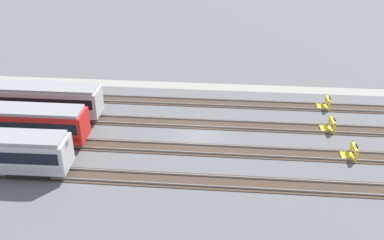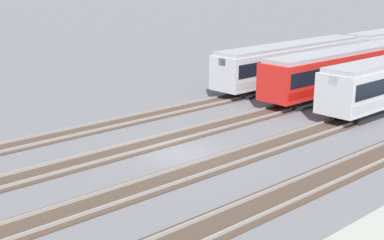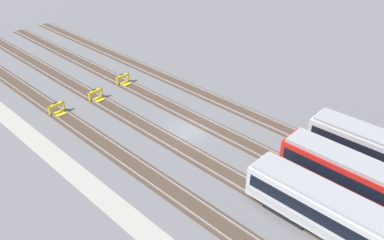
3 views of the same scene
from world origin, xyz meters
name	(u,v)px [view 1 (image 1 of 3)]	position (x,y,z in m)	size (l,w,h in m)	color
ground_plane	(199,136)	(0.00, 0.00, 0.00)	(400.00, 400.00, 0.00)	slate
service_walkway	(206,87)	(0.00, -11.96, 0.00)	(54.00, 2.00, 0.01)	#9E9E93
rail_track_nearest	(204,102)	(0.00, -7.48, 0.04)	(90.00, 2.23, 0.21)	#47382D
rail_track_near_inner	(201,124)	(0.00, -2.49, 0.04)	(90.00, 2.24, 0.21)	#47382D
rail_track_middle	(197,149)	(0.00, 2.49, 0.04)	(90.00, 2.24, 0.21)	#47382D
rail_track_far_inner	(193,181)	(0.00, 7.48, 0.04)	(90.00, 2.23, 0.21)	#47382D
subway_car_front_row_left_inner	(16,99)	(19.53, -2.53, 2.04)	(18.00, 2.86, 3.70)	#B7BABF
bumper_stop_nearest_track	(325,103)	(-13.42, -7.47, 0.51)	(1.35, 2.00, 1.22)	yellow
bumper_stop_near_inner_track	(329,125)	(-12.98, -2.48, 0.51)	(1.38, 2.01, 1.22)	yellow
bumper_stop_middle_track	(351,152)	(-14.02, 2.49, 0.51)	(1.34, 2.00, 1.22)	yellow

